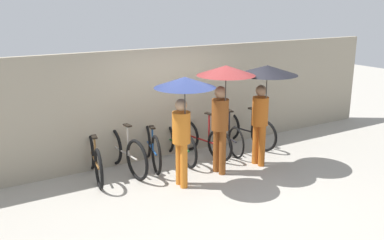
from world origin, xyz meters
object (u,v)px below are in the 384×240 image
parked_bicycle_0 (94,158)px  pedestrian_leading (184,100)px  parked_bicycle_1 (124,152)px  parked_bicycle_5 (225,135)px  parked_bicycle_6 (245,130)px  parked_bicycle_4 (203,139)px  pedestrian_trailing (265,85)px  parked_bicycle_2 (151,146)px  pedestrian_center (224,88)px  parked_bicycle_3 (177,143)px

parked_bicycle_0 → pedestrian_leading: size_ratio=0.86×
parked_bicycle_0 → parked_bicycle_1: size_ratio=0.97×
parked_bicycle_0 → parked_bicycle_5: 2.98m
parked_bicycle_6 → parked_bicycle_0: bearing=79.7°
parked_bicycle_1 → parked_bicycle_4: size_ratio=1.08×
parked_bicycle_4 → pedestrian_trailing: bearing=-160.5°
pedestrian_leading → parked_bicycle_4: bearing=-131.4°
parked_bicycle_2 → parked_bicycle_5: 1.79m
parked_bicycle_1 → parked_bicycle_2: parked_bicycle_1 is taller
parked_bicycle_4 → pedestrian_center: pedestrian_center is taller
parked_bicycle_0 → parked_bicycle_1: (0.59, 0.00, 0.02)m
parked_bicycle_6 → parked_bicycle_4: bearing=82.6°
parked_bicycle_0 → pedestrian_center: pedestrian_center is taller
parked_bicycle_0 → pedestrian_center: size_ratio=0.82×
pedestrian_center → pedestrian_trailing: bearing=170.6°
parked_bicycle_3 → parked_bicycle_6: bearing=-86.8°
pedestrian_leading → pedestrian_trailing: (1.86, 0.10, 0.07)m
parked_bicycle_5 → pedestrian_center: (-0.84, -1.10, 1.31)m
parked_bicycle_6 → pedestrian_center: bearing=117.6°
parked_bicycle_0 → parked_bicycle_2: (1.19, 0.05, 0.01)m
parked_bicycle_5 → pedestrian_leading: size_ratio=0.83×
parked_bicycle_3 → pedestrian_center: pedestrian_center is taller
parked_bicycle_4 → pedestrian_leading: pedestrian_leading is taller
parked_bicycle_1 → pedestrian_center: pedestrian_center is taller
parked_bicycle_4 → parked_bicycle_6: (1.19, 0.08, 0.01)m
parked_bicycle_0 → parked_bicycle_3: parked_bicycle_0 is taller
parked_bicycle_2 → parked_bicycle_5: (1.79, -0.05, -0.03)m
parked_bicycle_5 → pedestrian_trailing: bearing=-167.8°
pedestrian_leading → parked_bicycle_0: bearing=-43.6°
parked_bicycle_0 → parked_bicycle_3: bearing=-78.3°
parked_bicycle_1 → parked_bicycle_6: size_ratio=1.01×
parked_bicycle_3 → parked_bicycle_1: bearing=94.9°
parked_bicycle_2 → parked_bicycle_0: bearing=106.7°
parked_bicycle_2 → parked_bicycle_5: bearing=-77.3°
parked_bicycle_5 → pedestrian_leading: pedestrian_leading is taller
parked_bicycle_4 → parked_bicycle_5: (0.60, 0.03, -0.00)m
parked_bicycle_0 → parked_bicycle_3: 1.79m
parked_bicycle_6 → pedestrian_center: size_ratio=0.84×
parked_bicycle_2 → parked_bicycle_3: bearing=-76.6°
parked_bicycle_1 → pedestrian_leading: size_ratio=0.89×
parked_bicycle_4 → pedestrian_center: size_ratio=0.79×
parked_bicycle_4 → pedestrian_center: bearing=155.6°
parked_bicycle_1 → pedestrian_trailing: (2.47, -1.16, 1.26)m
parked_bicycle_1 → pedestrian_leading: pedestrian_leading is taller
parked_bicycle_1 → pedestrian_trailing: bearing=-120.2°
parked_bicycle_1 → parked_bicycle_4: bearing=-96.0°
parked_bicycle_0 → parked_bicycle_5: bearing=-79.6°
parked_bicycle_3 → pedestrian_trailing: 2.18m
pedestrian_center → pedestrian_trailing: 0.92m
parked_bicycle_3 → parked_bicycle_6: parked_bicycle_6 is taller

